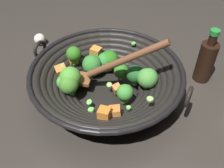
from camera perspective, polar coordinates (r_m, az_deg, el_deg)
The scene contains 4 objects.
ground_plane at distance 0.75m, azimuth -1.10°, elevation -2.22°, with size 4.00×4.00×0.00m, color #332D28.
wok at distance 0.71m, azimuth -1.26°, elevation 1.33°, with size 0.44×0.42×0.21m.
soy_sauce_bottle at distance 0.80m, azimuth 20.13°, elevation 4.92°, with size 0.05×0.05×0.17m.
garlic_bulb at distance 0.97m, azimuth -15.72°, elevation 9.56°, with size 0.04×0.04×0.04m, color silver.
Camera 1 is at (0.40, -0.34, 0.53)m, focal length 41.22 mm.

